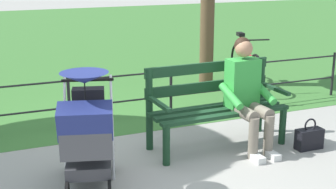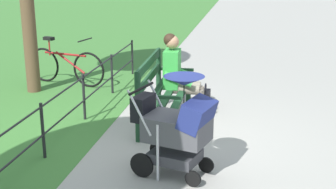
{
  "view_description": "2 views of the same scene",
  "coord_description": "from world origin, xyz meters",
  "px_view_note": "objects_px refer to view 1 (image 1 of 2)",
  "views": [
    {
      "loc": [
        1.75,
        4.56,
        2.12
      ],
      "look_at": [
        -0.16,
        -0.05,
        0.7
      ],
      "focal_mm": 50.92,
      "sensor_mm": 36.0,
      "label": 1
    },
    {
      "loc": [
        5.64,
        1.19,
        2.4
      ],
      "look_at": [
        -0.11,
        0.12,
        0.64
      ],
      "focal_mm": 50.75,
      "sensor_mm": 36.0,
      "label": 2
    }
  ],
  "objects_px": {
    "park_bench": "(215,102)",
    "handbag": "(309,138)",
    "stroller": "(87,129)",
    "person_on_bench": "(247,91)",
    "bicycle": "(246,66)"
  },
  "relations": [
    {
      "from": "park_bench",
      "to": "handbag",
      "type": "height_order",
      "value": "park_bench"
    },
    {
      "from": "stroller",
      "to": "park_bench",
      "type": "bearing_deg",
      "value": -162.27
    },
    {
      "from": "person_on_bench",
      "to": "bicycle",
      "type": "height_order",
      "value": "person_on_bench"
    },
    {
      "from": "person_on_bench",
      "to": "stroller",
      "type": "bearing_deg",
      "value": 8.73
    },
    {
      "from": "handbag",
      "to": "bicycle",
      "type": "distance_m",
      "value": 2.84
    },
    {
      "from": "bicycle",
      "to": "handbag",
      "type": "bearing_deg",
      "value": 73.67
    },
    {
      "from": "person_on_bench",
      "to": "bicycle",
      "type": "relative_size",
      "value": 0.78
    },
    {
      "from": "park_bench",
      "to": "stroller",
      "type": "distance_m",
      "value": 1.7
    },
    {
      "from": "stroller",
      "to": "bicycle",
      "type": "xyz_separation_m",
      "value": [
        -3.37,
        -2.69,
        -0.23
      ]
    },
    {
      "from": "handbag",
      "to": "bicycle",
      "type": "bearing_deg",
      "value": -106.33
    },
    {
      "from": "person_on_bench",
      "to": "handbag",
      "type": "xyz_separation_m",
      "value": [
        -0.66,
        0.33,
        -0.55
      ]
    },
    {
      "from": "handbag",
      "to": "bicycle",
      "type": "height_order",
      "value": "bicycle"
    },
    {
      "from": "handbag",
      "to": "bicycle",
      "type": "relative_size",
      "value": 0.23
    },
    {
      "from": "park_bench",
      "to": "person_on_bench",
      "type": "height_order",
      "value": "person_on_bench"
    },
    {
      "from": "handbag",
      "to": "bicycle",
      "type": "xyz_separation_m",
      "value": [
        -0.8,
        -2.72,
        0.24
      ]
    }
  ]
}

